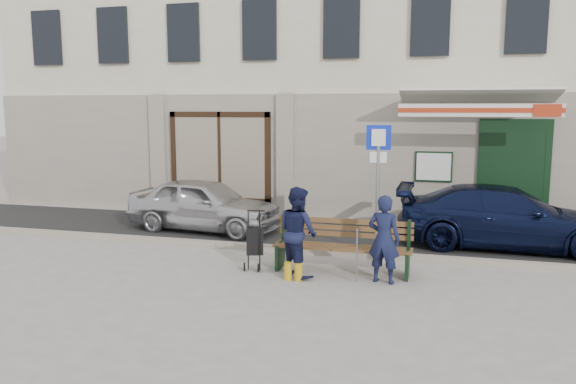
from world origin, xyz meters
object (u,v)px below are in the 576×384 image
(bench, at_px, (340,247))
(stroller, at_px, (255,243))
(woman, at_px, (298,232))
(man, at_px, (384,239))
(parking_sign, at_px, (378,170))
(car_silver, at_px, (204,204))
(car_navy, at_px, (506,217))

(bench, relative_size, stroller, 2.32)
(bench, height_order, woman, woman)
(man, bearing_deg, parking_sign, -68.78)
(car_silver, height_order, man, man)
(stroller, bearing_deg, car_navy, 14.16)
(car_navy, bearing_deg, bench, 132.05)
(car_silver, xyz_separation_m, stroller, (2.13, -2.70, -0.16))
(car_navy, distance_m, man, 3.73)
(car_silver, bearing_deg, car_navy, -82.33)
(car_silver, distance_m, bench, 4.43)
(man, relative_size, stroller, 1.41)
(bench, bearing_deg, stroller, -173.73)
(car_navy, height_order, parking_sign, parking_sign)
(car_navy, relative_size, stroller, 4.22)
(man, height_order, stroller, man)
(parking_sign, bearing_deg, car_silver, 157.73)
(car_silver, bearing_deg, bench, -117.95)
(parking_sign, bearing_deg, bench, -116.57)
(car_navy, distance_m, stroller, 5.29)
(parking_sign, xyz_separation_m, woman, (-1.15, -1.70, -0.91))
(man, relative_size, woman, 0.95)
(car_silver, distance_m, woman, 4.18)
(car_silver, xyz_separation_m, woman, (2.98, -2.92, 0.15))
(car_silver, bearing_deg, parking_sign, -99.58)
(man, bearing_deg, car_silver, -22.16)
(woman, distance_m, stroller, 0.93)
(bench, xyz_separation_m, stroller, (-1.50, -0.17, 0.00))
(car_navy, xyz_separation_m, bench, (-2.98, -2.62, -0.18))
(parking_sign, distance_m, man, 1.97)
(car_navy, distance_m, bench, 3.98)
(car_silver, distance_m, car_navy, 6.62)
(parking_sign, relative_size, woman, 1.64)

